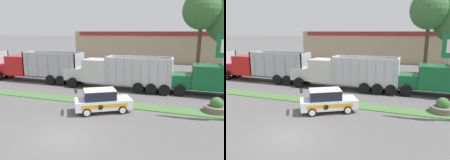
# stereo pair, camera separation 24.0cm
# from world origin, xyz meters

# --- Properties ---
(ground_plane) EXTENTS (600.00, 600.00, 0.00)m
(ground_plane) POSITION_xyz_m (0.00, 0.00, 0.00)
(ground_plane) COLOR #5B5959
(grass_verge) EXTENTS (120.00, 1.52, 0.06)m
(grass_verge) POSITION_xyz_m (0.00, 6.66, 0.03)
(grass_verge) COLOR #477538
(grass_verge) RESTS_ON ground_plane
(centre_line_2) EXTENTS (2.40, 0.14, 0.01)m
(centre_line_2) POSITION_xyz_m (-15.09, 11.42, 0.00)
(centre_line_2) COLOR yellow
(centre_line_2) RESTS_ON ground_plane
(centre_line_3) EXTENTS (2.40, 0.14, 0.01)m
(centre_line_3) POSITION_xyz_m (-9.69, 11.42, 0.00)
(centre_line_3) COLOR yellow
(centre_line_3) RESTS_ON ground_plane
(centre_line_4) EXTENTS (2.40, 0.14, 0.01)m
(centre_line_4) POSITION_xyz_m (-4.29, 11.42, 0.00)
(centre_line_4) COLOR yellow
(centre_line_4) RESTS_ON ground_plane
(centre_line_5) EXTENTS (2.40, 0.14, 0.01)m
(centre_line_5) POSITION_xyz_m (1.11, 11.42, 0.00)
(centre_line_5) COLOR yellow
(centre_line_5) RESTS_ON ground_plane
(centre_line_6) EXTENTS (2.40, 0.14, 0.01)m
(centre_line_6) POSITION_xyz_m (6.51, 11.42, 0.00)
(centre_line_6) COLOR yellow
(centre_line_6) RESTS_ON ground_plane
(dump_truck_lead) EXTENTS (12.14, 2.72, 3.69)m
(dump_truck_lead) POSITION_xyz_m (-11.89, 12.23, 1.66)
(dump_truck_lead) COLOR black
(dump_truck_lead) RESTS_ON ground_plane
(dump_truck_mid) EXTENTS (11.43, 2.79, 3.61)m
(dump_truck_mid) POSITION_xyz_m (9.97, 12.12, 1.62)
(dump_truck_mid) COLOR black
(dump_truck_mid) RESTS_ON ground_plane
(dump_truck_far_right) EXTENTS (11.82, 2.77, 3.67)m
(dump_truck_far_right) POSITION_xyz_m (-1.39, 11.82, 1.63)
(dump_truck_far_right) COLOR black
(dump_truck_far_right) RESTS_ON ground_plane
(rally_car) EXTENTS (4.60, 3.63, 1.83)m
(rally_car) POSITION_xyz_m (0.59, 4.64, 0.90)
(rally_car) COLOR silver
(rally_car) RESTS_ON ground_plane
(stone_planter) EXTENTS (1.82, 1.82, 1.20)m
(stone_planter) POSITION_xyz_m (9.00, 7.28, 0.42)
(stone_planter) COLOR #6B6056
(stone_planter) RESTS_ON ground_plane
(store_building_backdrop) EXTENTS (43.52, 12.10, 6.14)m
(store_building_backdrop) POSITION_xyz_m (5.57, 38.86, 3.07)
(store_building_backdrop) COLOR tan
(store_building_backdrop) RESTS_ON ground_plane
(tree_behind_centre) EXTENTS (4.91, 4.91, 12.44)m
(tree_behind_centre) POSITION_xyz_m (8.21, 21.03, 9.20)
(tree_behind_centre) COLOR #473828
(tree_behind_centre) RESTS_ON ground_plane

